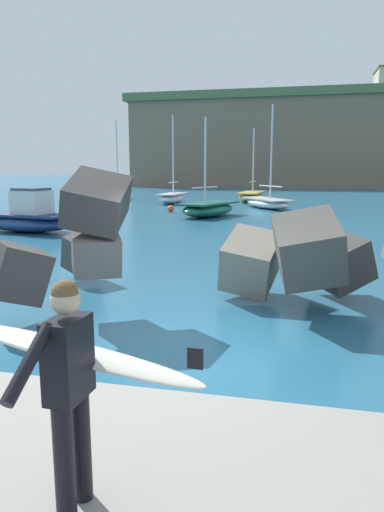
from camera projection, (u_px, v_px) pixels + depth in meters
name	position (u px, v px, depth m)	size (l,w,h in m)	color
ground_plane	(180.00, 350.00, 7.28)	(400.00, 400.00, 0.00)	#235B7A
breakwater_jetty	(266.00, 255.00, 8.41)	(31.95, 6.54, 2.84)	#3D3A38
surfer_with_board	(73.00, 373.00, 3.47)	(2.11, 1.20, 1.78)	black
boat_near_left	(208.00, 209.00, 27.77)	(3.62, 5.03, 5.71)	#1E6656
boat_near_right	(172.00, 198.00, 38.31)	(1.92, 4.29, 7.07)	white
boat_mid_left	(267.00, 202.00, 33.61)	(4.42, 5.72, 7.14)	white
boat_mid_centre	(28.00, 218.00, 21.03)	(5.03, 2.94, 1.96)	navy
boat_mid_right	(252.00, 196.00, 41.19)	(2.33, 6.28, 6.30)	#EAC64C
boat_far_centre	(118.00, 195.00, 43.63)	(3.58, 5.76, 7.14)	maroon
mooring_buoy_middle	(171.00, 209.00, 30.77)	(0.44, 0.44, 0.44)	#E54C1E
headland_bluff	(374.00, 145.00, 84.16)	(79.20, 42.48, 14.23)	#756651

